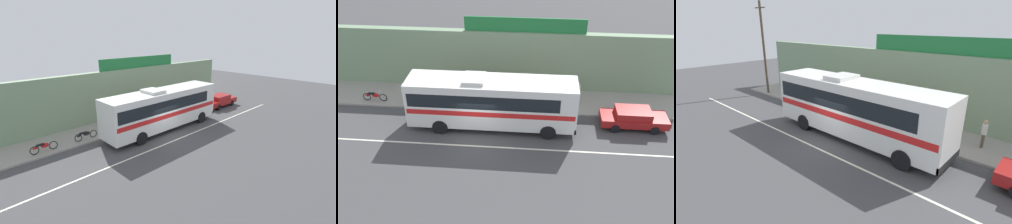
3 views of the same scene
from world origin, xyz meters
The scene contains 12 objects.
ground_plane centered at (0.00, 0.00, 0.00)m, with size 70.00×70.00×0.00m, color #444447.
sidewalk_slab centered at (0.00, 5.20, 0.07)m, with size 30.00×3.60×0.14m, color gray.
storefront_facade centered at (0.00, 7.35, 2.40)m, with size 30.00×0.70×4.80m, color gray.
storefront_billboard centered at (2.76, 7.35, 5.35)m, with size 9.21×0.12×1.10m, color #1E7538.
road_center_stripe centered at (0.00, -0.80, 0.00)m, with size 30.00×0.14×0.01m, color silver.
intercity_bus centered at (0.79, 1.64, 2.07)m, with size 11.34×2.66×3.78m.
parked_car centered at (10.58, 2.41, 0.74)m, with size 4.54×1.85×1.37m.
motorcycle_black centered at (-5.33, 4.02, 0.57)m, with size 1.87×0.56×0.94m.
motorcycle_orange centered at (-8.48, 4.03, 0.57)m, with size 1.90×0.56×0.94m.
pedestrian_near_shop centered at (1.75, 4.93, 1.06)m, with size 0.30×0.48×1.59m.
pedestrian_by_curb centered at (-0.76, 5.56, 1.13)m, with size 0.30×0.48×1.70m.
pedestrian_far_left centered at (6.98, 5.27, 1.08)m, with size 0.30×0.48×1.62m.
Camera 1 is at (-13.12, -13.53, 8.21)m, focal length 26.40 mm.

